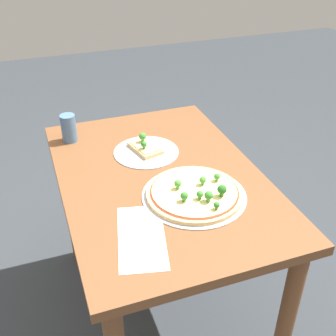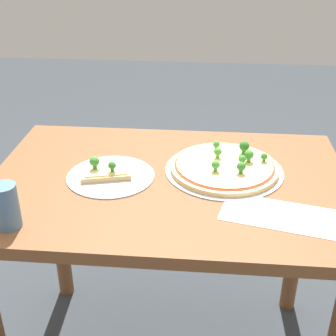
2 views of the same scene
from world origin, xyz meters
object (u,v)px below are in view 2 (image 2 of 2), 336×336
(dining_table, at_px, (169,213))
(pizza_tray_whole, at_px, (225,167))
(drinking_cup, at_px, (6,206))
(pizza_tray_slice, at_px, (108,174))

(dining_table, distance_m, pizza_tray_whole, 0.22)
(drinking_cup, bearing_deg, pizza_tray_whole, 32.13)
(pizza_tray_slice, bearing_deg, pizza_tray_whole, 11.39)
(pizza_tray_slice, bearing_deg, drinking_cup, -125.58)
(pizza_tray_slice, distance_m, drinking_cup, 0.33)
(dining_table, bearing_deg, pizza_tray_whole, 22.29)
(dining_table, bearing_deg, pizza_tray_slice, -179.33)
(pizza_tray_slice, relative_size, drinking_cup, 2.24)
(pizza_tray_whole, distance_m, pizza_tray_slice, 0.35)
(pizza_tray_whole, height_order, drinking_cup, drinking_cup)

